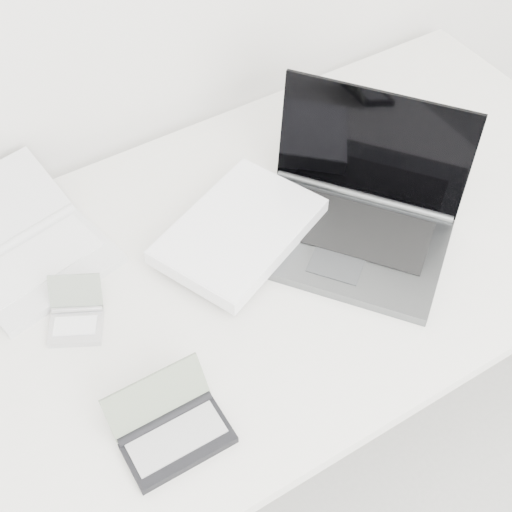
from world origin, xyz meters
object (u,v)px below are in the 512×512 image
desk (258,271)px  netbook_open_white (29,251)px  palmtop_charcoal (172,430)px  laptop_large (306,222)px

desk → netbook_open_white: netbook_open_white is taller
desk → palmtop_charcoal: bearing=-141.7°
desk → palmtop_charcoal: (-0.30, -0.24, 0.06)m
palmtop_charcoal → netbook_open_white: bearing=98.0°
laptop_large → palmtop_charcoal: bearing=-97.3°
netbook_open_white → laptop_large: bearing=-37.6°
laptop_large → netbook_open_white: bearing=-153.0°
desk → laptop_large: 0.13m
desk → palmtop_charcoal: palmtop_charcoal is taller
desk → netbook_open_white: (-0.37, 0.22, 0.07)m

